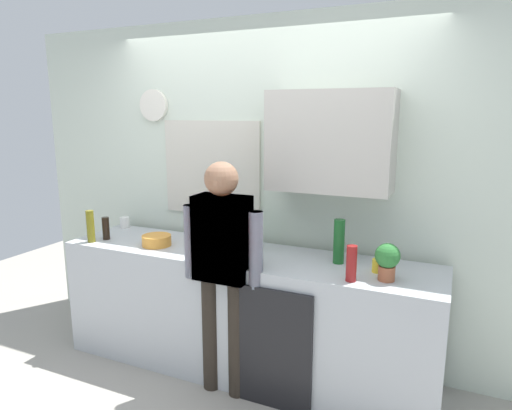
# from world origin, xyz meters

# --- Properties ---
(ground_plane) EXTENTS (8.00, 8.00, 0.00)m
(ground_plane) POSITION_xyz_m (0.00, 0.00, 0.00)
(ground_plane) COLOR #9E998E
(kitchen_counter) EXTENTS (2.77, 0.64, 0.91)m
(kitchen_counter) POSITION_xyz_m (0.00, 0.30, 0.45)
(kitchen_counter) COLOR #B2B7BC
(kitchen_counter) RESTS_ON ground_plane
(dishwasher_panel) EXTENTS (0.56, 0.02, 0.82)m
(dishwasher_panel) POSITION_xyz_m (0.36, -0.03, 0.41)
(dishwasher_panel) COLOR black
(dishwasher_panel) RESTS_ON ground_plane
(back_wall_assembly) EXTENTS (4.37, 0.42, 2.60)m
(back_wall_assembly) POSITION_xyz_m (0.06, 0.70, 1.36)
(back_wall_assembly) COLOR silver
(back_wall_assembly) RESTS_ON ground_plane
(coffee_maker) EXTENTS (0.20, 0.20, 0.33)m
(coffee_maker) POSITION_xyz_m (0.03, 0.11, 1.06)
(coffee_maker) COLOR black
(coffee_maker) RESTS_ON kitchen_counter
(bottle_red_vinegar) EXTENTS (0.06, 0.06, 0.22)m
(bottle_red_vinegar) POSITION_xyz_m (0.83, 0.08, 1.02)
(bottle_red_vinegar) COLOR maroon
(bottle_red_vinegar) RESTS_ON kitchen_counter
(bottle_olive_oil) EXTENTS (0.06, 0.06, 0.25)m
(bottle_olive_oil) POSITION_xyz_m (-1.21, 0.08, 1.03)
(bottle_olive_oil) COLOR olive
(bottle_olive_oil) RESTS_ON kitchen_counter
(bottle_dark_sauce) EXTENTS (0.06, 0.06, 0.18)m
(bottle_dark_sauce) POSITION_xyz_m (-1.15, 0.19, 1.00)
(bottle_dark_sauce) COLOR black
(bottle_dark_sauce) RESTS_ON kitchen_counter
(bottle_clear_soda) EXTENTS (0.09, 0.09, 0.28)m
(bottle_clear_soda) POSITION_xyz_m (-0.01, 0.44, 1.05)
(bottle_clear_soda) COLOR #2D8C33
(bottle_clear_soda) RESTS_ON kitchen_counter
(bottle_green_wine) EXTENTS (0.07, 0.07, 0.30)m
(bottle_green_wine) POSITION_xyz_m (0.68, 0.38, 1.06)
(bottle_green_wine) COLOR #195923
(bottle_green_wine) RESTS_ON kitchen_counter
(bottle_amber_beer) EXTENTS (0.06, 0.06, 0.23)m
(bottle_amber_beer) POSITION_xyz_m (-0.48, 0.44, 1.02)
(bottle_amber_beer) COLOR brown
(bottle_amber_beer) RESTS_ON kitchen_counter
(cup_blue_mug) EXTENTS (0.08, 0.08, 0.10)m
(cup_blue_mug) POSITION_xyz_m (-0.13, 0.41, 0.96)
(cup_blue_mug) COLOR #3351B2
(cup_blue_mug) RESTS_ON kitchen_counter
(cup_white_mug) EXTENTS (0.08, 0.08, 0.10)m
(cup_white_mug) POSITION_xyz_m (-1.26, 0.54, 0.96)
(cup_white_mug) COLOR white
(cup_white_mug) RESTS_ON kitchen_counter
(cup_yellow_cup) EXTENTS (0.07, 0.07, 0.08)m
(cup_yellow_cup) POSITION_xyz_m (0.95, 0.30, 0.95)
(cup_yellow_cup) COLOR yellow
(cup_yellow_cup) RESTS_ON kitchen_counter
(mixing_bowl) EXTENTS (0.22, 0.22, 0.08)m
(mixing_bowl) POSITION_xyz_m (-0.68, 0.21, 0.95)
(mixing_bowl) COLOR orange
(mixing_bowl) RESTS_ON kitchen_counter
(potted_plant) EXTENTS (0.15, 0.15, 0.23)m
(potted_plant) POSITION_xyz_m (1.02, 0.18, 1.04)
(potted_plant) COLOR #9E5638
(potted_plant) RESTS_ON kitchen_counter
(person_at_sink) EXTENTS (0.57, 0.22, 1.60)m
(person_at_sink) POSITION_xyz_m (0.00, 0.00, 0.95)
(person_at_sink) COLOR brown
(person_at_sink) RESTS_ON ground_plane
(person_guest) EXTENTS (0.57, 0.22, 1.60)m
(person_guest) POSITION_xyz_m (0.00, 0.00, 0.95)
(person_guest) COLOR brown
(person_guest) RESTS_ON ground_plane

